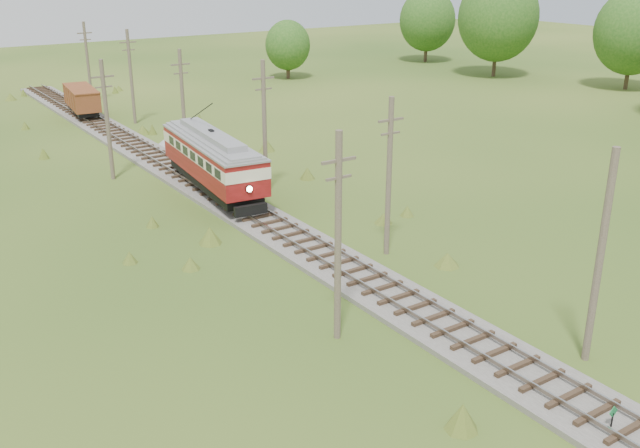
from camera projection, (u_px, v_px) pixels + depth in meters
railbed_main at (205, 187)px, 49.59m from camera, size 3.60×96.00×0.57m
switch_marker at (613, 417)px, 24.06m from camera, size 0.45×0.06×1.08m
streetcar at (213, 157)px, 47.53m from camera, size 4.25×12.91×5.84m
gondola at (82, 99)px, 71.03m from camera, size 3.25×7.68×2.47m
gravel_pile at (176, 139)px, 61.37m from camera, size 3.03×3.22×1.10m
utility_pole_r_1 at (600, 259)px, 27.17m from camera, size 0.30×0.30×8.80m
utility_pole_r_2 at (389, 176)px, 37.38m from camera, size 1.60×0.30×8.60m
utility_pole_r_3 at (265, 126)px, 47.36m from camera, size 1.60×0.30×9.00m
utility_pole_r_4 at (183, 101)px, 57.48m from camera, size 1.60×0.30×8.40m
utility_pole_r_5 at (131, 76)px, 67.71m from camera, size 1.60×0.30×8.90m
utility_pole_r_6 at (88, 62)px, 77.75m from camera, size 1.60×0.30×8.70m
utility_pole_l_a at (338, 237)px, 28.73m from camera, size 1.60×0.30×9.00m
utility_pole_l_b at (107, 119)px, 50.43m from camera, size 1.60×0.30×8.60m
tree_right_3 at (634, 32)px, 84.73m from camera, size 9.24×9.24×11.90m
tree_right_4 at (498, 17)px, 93.72m from camera, size 10.50×10.50×13.53m
tree_right_5 at (427, 20)px, 107.75m from camera, size 8.40×8.40×10.82m
tree_mid_b at (288, 45)px, 93.31m from camera, size 5.88×5.88×7.57m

